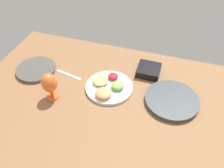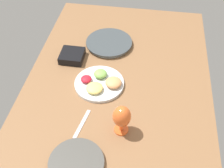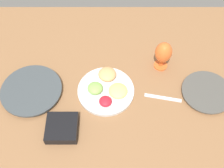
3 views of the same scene
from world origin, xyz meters
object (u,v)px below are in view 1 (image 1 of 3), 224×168
object	(u,v)px
dinner_plate_left	(172,100)
dinner_plate_right	(36,69)
fruit_platter	(108,87)
hurricane_glass_orange	(49,84)
square_bowl_black	(149,70)

from	to	relation	value
dinner_plate_left	dinner_plate_right	distance (cm)	85.48
fruit_platter	hurricane_glass_orange	bearing A→B (deg)	28.91
fruit_platter	square_bowl_black	size ratio (longest dim) A/B	1.98
dinner_plate_left	hurricane_glass_orange	world-z (taller)	hurricane_glass_orange
dinner_plate_left	dinner_plate_right	world-z (taller)	dinner_plate_left
fruit_platter	hurricane_glass_orange	distance (cm)	33.16
dinner_plate_right	fruit_platter	bearing A→B (deg)	178.11
dinner_plate_left	dinner_plate_right	bearing A→B (deg)	-0.49
dinner_plate_left	square_bowl_black	size ratio (longest dim) A/B	2.13
dinner_plate_right	square_bowl_black	size ratio (longest dim) A/B	1.76
dinner_plate_right	fruit_platter	world-z (taller)	fruit_platter
dinner_plate_left	dinner_plate_right	xyz separation A→B (cm)	(85.48, -0.74, -0.30)
fruit_platter	square_bowl_black	bearing A→B (deg)	-132.98
hurricane_glass_orange	fruit_platter	bearing A→B (deg)	-151.09
dinner_plate_right	dinner_plate_left	bearing A→B (deg)	179.51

